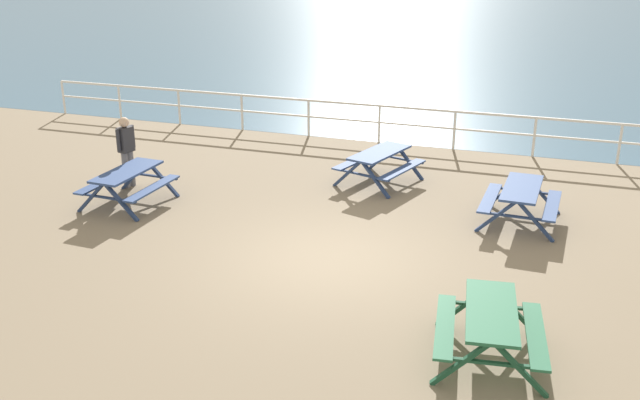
# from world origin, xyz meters

# --- Properties ---
(ground_plane) EXTENTS (30.00, 24.00, 0.20)m
(ground_plane) POSITION_xyz_m (0.00, 0.00, -0.10)
(ground_plane) COLOR gray
(seaward_railing) EXTENTS (23.07, 0.07, 1.08)m
(seaward_railing) POSITION_xyz_m (-0.00, 7.75, 0.76)
(seaward_railing) COLOR white
(seaward_railing) RESTS_ON ground
(picnic_table_near_left) EXTENTS (1.74, 1.98, 0.80)m
(picnic_table_near_left) POSITION_xyz_m (3.13, -2.38, 0.58)
(picnic_table_near_left) COLOR #286B47
(picnic_table_near_left) RESTS_ON ground
(picnic_table_near_right) EXTENTS (1.63, 1.88, 0.80)m
(picnic_table_near_right) POSITION_xyz_m (-5.03, 1.30, 0.58)
(picnic_table_near_right) COLOR #334C84
(picnic_table_near_right) RESTS_ON ground
(picnic_table_mid_centre) EXTENTS (1.60, 1.86, 0.80)m
(picnic_table_mid_centre) POSITION_xyz_m (3.15, 2.95, 0.58)
(picnic_table_mid_centre) COLOR #334C84
(picnic_table_mid_centre) RESTS_ON ground
(picnic_table_far_right) EXTENTS (1.96, 2.16, 0.80)m
(picnic_table_far_right) POSITION_xyz_m (-0.19, 4.42, 0.58)
(picnic_table_far_right) COLOR #334C84
(picnic_table_far_right) RESTS_ON ground
(visitor) EXTENTS (0.30, 0.52, 1.66)m
(visitor) POSITION_xyz_m (-5.66, 2.31, 0.95)
(visitor) COLOR slate
(visitor) RESTS_ON ground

